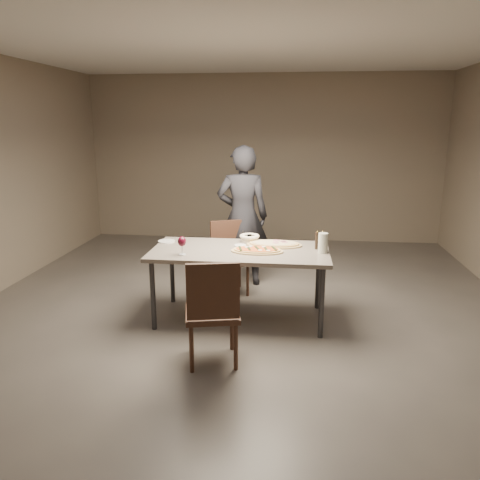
# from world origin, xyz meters

# --- Properties ---
(room) EXTENTS (7.00, 7.00, 7.00)m
(room) POSITION_xyz_m (0.00, 0.00, 1.40)
(room) COLOR #5A544E
(room) RESTS_ON ground
(dining_table) EXTENTS (1.80, 0.90, 0.75)m
(dining_table) POSITION_xyz_m (0.00, 0.00, 0.69)
(dining_table) COLOR slate
(dining_table) RESTS_ON ground
(zucchini_pizza) EXTENTS (0.53, 0.29, 0.05)m
(zucchini_pizza) POSITION_xyz_m (0.18, -0.07, 0.77)
(zucchini_pizza) COLOR tan
(zucchini_pizza) RESTS_ON dining_table
(ham_pizza) EXTENTS (0.58, 0.32, 0.04)m
(ham_pizza) POSITION_xyz_m (0.34, 0.20, 0.77)
(ham_pizza) COLOR tan
(ham_pizza) RESTS_ON dining_table
(bread_basket) EXTENTS (0.21, 0.21, 0.08)m
(bread_basket) POSITION_xyz_m (0.07, 0.34, 0.80)
(bread_basket) COLOR beige
(bread_basket) RESTS_ON dining_table
(oil_dish) EXTENTS (0.12, 0.12, 0.01)m
(oil_dish) POSITION_xyz_m (-0.01, 0.13, 0.76)
(oil_dish) COLOR white
(oil_dish) RESTS_ON dining_table
(pepper_mill_left) EXTENTS (0.05, 0.05, 0.20)m
(pepper_mill_left) POSITION_xyz_m (0.83, 0.06, 0.85)
(pepper_mill_left) COLOR black
(pepper_mill_left) RESTS_ON dining_table
(pepper_mill_right) EXTENTS (0.05, 0.05, 0.19)m
(pepper_mill_right) POSITION_xyz_m (0.78, 0.11, 0.84)
(pepper_mill_right) COLOR black
(pepper_mill_right) RESTS_ON dining_table
(carafe) EXTENTS (0.10, 0.10, 0.20)m
(carafe) POSITION_xyz_m (0.83, -0.02, 0.85)
(carafe) COLOR silver
(carafe) RESTS_ON dining_table
(wine_glass) EXTENTS (0.08, 0.08, 0.18)m
(wine_glass) POSITION_xyz_m (-0.54, -0.26, 0.88)
(wine_glass) COLOR silver
(wine_glass) RESTS_ON dining_table
(side_plate) EXTENTS (0.18, 0.18, 0.01)m
(side_plate) POSITION_xyz_m (-0.83, 0.22, 0.76)
(side_plate) COLOR white
(side_plate) RESTS_ON dining_table
(chair_near) EXTENTS (0.53, 0.53, 0.94)m
(chair_near) POSITION_xyz_m (-0.11, -1.01, 0.53)
(chair_near) COLOR #3F261A
(chair_near) RESTS_ON ground
(chair_far) EXTENTS (0.53, 0.53, 0.86)m
(chair_far) POSITION_xyz_m (-0.23, 0.81, 0.48)
(chair_far) COLOR #3F261A
(chair_far) RESTS_ON ground
(diner) EXTENTS (0.67, 0.48, 1.75)m
(diner) POSITION_xyz_m (-0.10, 1.11, 0.87)
(diner) COLOR black
(diner) RESTS_ON ground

